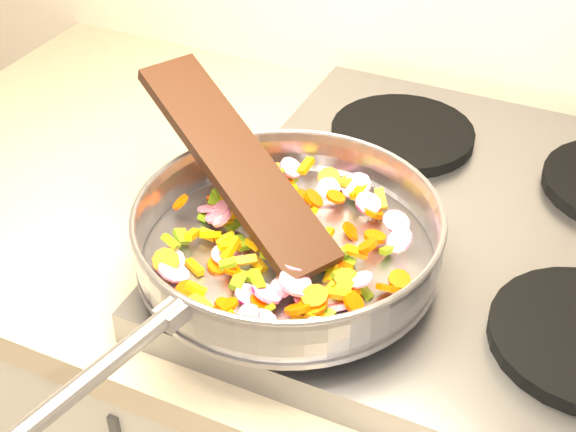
% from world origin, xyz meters
% --- Properties ---
extents(cooktop, '(0.60, 0.60, 0.04)m').
position_xyz_m(cooktop, '(-0.70, 1.67, 0.92)').
color(cooktop, '#939399').
rests_on(cooktop, counter_top).
extents(grate_fl, '(0.19, 0.19, 0.02)m').
position_xyz_m(grate_fl, '(-0.84, 1.52, 0.95)').
color(grate_fl, black).
rests_on(grate_fl, cooktop).
extents(grate_bl, '(0.19, 0.19, 0.02)m').
position_xyz_m(grate_bl, '(-0.84, 1.81, 0.95)').
color(grate_bl, black).
rests_on(grate_bl, cooktop).
extents(saute_pan, '(0.37, 0.53, 0.06)m').
position_xyz_m(saute_pan, '(-0.87, 1.50, 0.99)').
color(saute_pan, '#9E9EA5').
rests_on(saute_pan, grate_fl).
extents(vegetable_heap, '(0.28, 0.28, 0.05)m').
position_xyz_m(vegetable_heap, '(-0.87, 1.50, 0.98)').
color(vegetable_heap, '#D71463').
rests_on(vegetable_heap, saute_pan).
extents(wooden_spatula, '(0.29, 0.20, 0.12)m').
position_xyz_m(wooden_spatula, '(-0.95, 1.54, 1.03)').
color(wooden_spatula, black).
rests_on(wooden_spatula, saute_pan).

